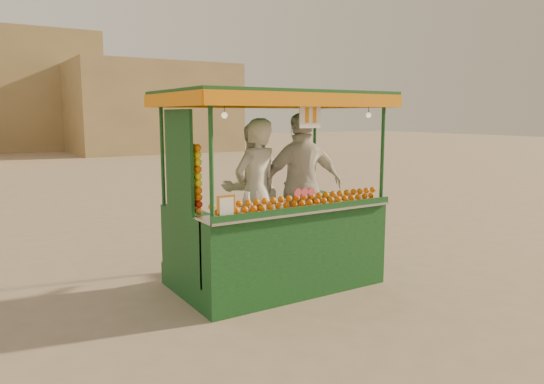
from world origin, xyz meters
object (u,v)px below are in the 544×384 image
vendor_middle (253,190)px  vendor_right (302,186)px  vendor_left (256,192)px  juice_cart (273,225)px

vendor_middle → vendor_right: bearing=147.9°
vendor_left → vendor_right: bearing=162.6°
vendor_middle → vendor_left: bearing=74.7°
vendor_left → vendor_middle: bearing=-128.2°
vendor_left → vendor_middle: vendor_left is taller
juice_cart → vendor_right: juice_cart is taller
vendor_left → juice_cart: bearing=115.6°
juice_cart → vendor_right: (0.53, 0.13, 0.44)m
juice_cart → vendor_left: juice_cart is taller
vendor_middle → juice_cart: bearing=95.4°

